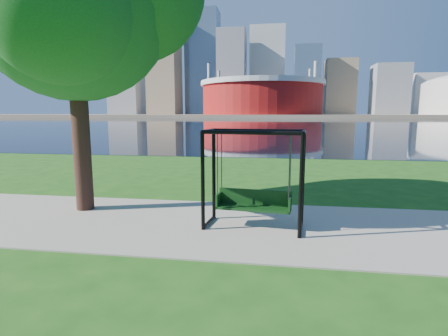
# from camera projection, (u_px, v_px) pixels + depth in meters

# --- Properties ---
(ground) EXTENTS (900.00, 900.00, 0.00)m
(ground) POSITION_uv_depth(u_px,v_px,m) (230.00, 219.00, 8.46)
(ground) COLOR #1E5114
(ground) RESTS_ON ground
(path) EXTENTS (120.00, 4.00, 0.03)m
(path) POSITION_uv_depth(u_px,v_px,m) (227.00, 225.00, 7.97)
(path) COLOR #9E937F
(path) RESTS_ON ground
(river) EXTENTS (900.00, 180.00, 0.02)m
(river) POSITION_uv_depth(u_px,v_px,m) (274.00, 122.00, 108.08)
(river) COLOR black
(river) RESTS_ON ground
(far_bank) EXTENTS (900.00, 228.00, 2.00)m
(far_bank) POSITION_uv_depth(u_px,v_px,m) (277.00, 116.00, 307.17)
(far_bank) COLOR #937F60
(far_bank) RESTS_ON ground
(stadium) EXTENTS (83.00, 83.00, 32.00)m
(stadium) POSITION_uv_depth(u_px,v_px,m) (262.00, 96.00, 237.29)
(stadium) COLOR maroon
(stadium) RESTS_ON far_bank
(skyline) EXTENTS (392.00, 66.00, 96.50)m
(skyline) POSITION_uv_depth(u_px,v_px,m) (273.00, 76.00, 315.53)
(skyline) COLOR gray
(skyline) RESTS_ON far_bank
(swing) EXTENTS (2.23, 1.15, 2.20)m
(swing) POSITION_uv_depth(u_px,v_px,m) (254.00, 182.00, 7.64)
(swing) COLOR black
(swing) RESTS_ON ground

